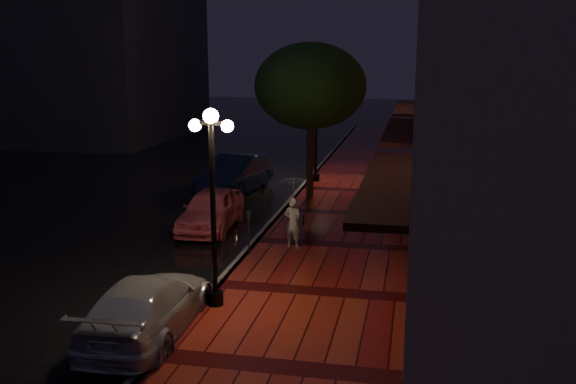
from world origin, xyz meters
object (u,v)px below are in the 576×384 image
Objects in this scene: streetlamp_near at (213,196)px; parking_meter at (249,228)px; navy_car at (235,175)px; woman_with_umbrella at (293,201)px; silver_car at (148,306)px; streetlamp_far at (316,124)px; pink_car at (211,209)px; street_tree at (311,89)px.

streetlamp_near is 4.01m from parking_meter.
woman_with_umbrella is (3.77, -7.23, 0.74)m from navy_car.
silver_car is at bearing -123.55° from streetlamp_near.
streetlamp_far is at bearing 71.36° from parking_meter.
woman_with_umbrella is at bearing -34.17° from pink_car.
street_tree is at bearing -68.17° from woman_with_umbrella.
streetlamp_far is at bearing 71.83° from pink_car.
pink_car is 3.37m from parking_meter.
navy_car is 8.49m from parking_meter.
street_tree is 1.26× the size of navy_car.
streetlamp_near is 2.11× the size of woman_with_umbrella.
street_tree is 8.11m from parking_meter.
street_tree is 4.75m from navy_car.
navy_car is at bearing -83.54° from silver_car.
streetlamp_far is at bearing 90.00° from streetlamp_near.
street_tree is 2.84× the size of woman_with_umbrella.
parking_meter is at bearing -56.35° from pink_car.
parking_meter is at bearing -100.40° from silver_car.
streetlamp_far is 8.19m from pink_car.
parking_meter is (-0.46, -7.36, -3.35)m from street_tree.
streetlamp_near is 0.74× the size of street_tree.
pink_car is (-2.43, -4.64, -3.59)m from street_tree.
streetlamp_near is 12.17m from navy_car.
navy_car reaches higher than silver_car.
street_tree is at bearing 88.65° from streetlamp_near.
woman_with_umbrella reaches higher than navy_car.
pink_car is 7.88m from silver_car.
navy_car is 13.26m from silver_car.
woman_with_umbrella is at bearing 78.86° from streetlamp_near.
streetlamp_near reaches higher than silver_car.
streetlamp_near and streetlamp_far have the same top height.
streetlamp_near is 14.00m from streetlamp_far.
streetlamp_near is at bearing 95.29° from woman_with_umbrella.
pink_car is at bearing -105.87° from streetlamp_far.
parking_meter is at bearing -93.56° from street_tree.
streetlamp_near reaches higher than pink_car.
street_tree reaches higher than streetlamp_far.
parking_meter is at bearing 93.16° from streetlamp_near.
pink_car is at bearing -83.02° from silver_car.
navy_car is at bearing 103.92° from streetlamp_near.
streetlamp_near is 1.02× the size of silver_car.
silver_car is at bearing -95.56° from street_tree.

